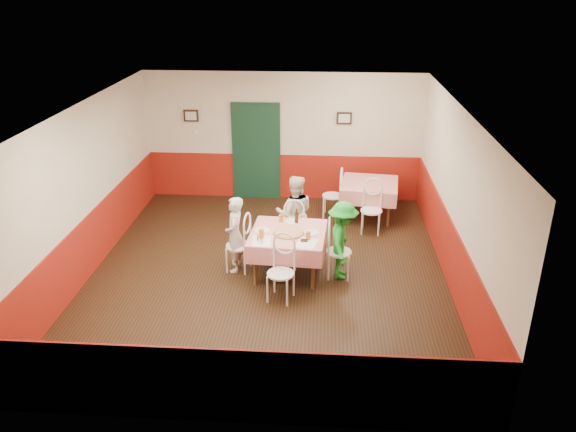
# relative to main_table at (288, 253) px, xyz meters

# --- Properties ---
(floor) EXTENTS (7.00, 7.00, 0.00)m
(floor) POSITION_rel_main_table_xyz_m (-0.34, -0.01, -0.38)
(floor) COLOR black
(floor) RESTS_ON ground
(ceiling) EXTENTS (7.00, 7.00, 0.00)m
(ceiling) POSITION_rel_main_table_xyz_m (-0.34, -0.01, 2.42)
(ceiling) COLOR white
(ceiling) RESTS_ON back_wall
(back_wall) EXTENTS (6.00, 0.10, 2.80)m
(back_wall) POSITION_rel_main_table_xyz_m (-0.34, 3.49, 1.02)
(back_wall) COLOR beige
(back_wall) RESTS_ON ground
(front_wall) EXTENTS (6.00, 0.10, 2.80)m
(front_wall) POSITION_rel_main_table_xyz_m (-0.34, -3.51, 1.02)
(front_wall) COLOR beige
(front_wall) RESTS_ON ground
(left_wall) EXTENTS (0.10, 7.00, 2.80)m
(left_wall) POSITION_rel_main_table_xyz_m (-3.34, -0.01, 1.02)
(left_wall) COLOR beige
(left_wall) RESTS_ON ground
(right_wall) EXTENTS (0.10, 7.00, 2.80)m
(right_wall) POSITION_rel_main_table_xyz_m (2.66, -0.01, 1.02)
(right_wall) COLOR beige
(right_wall) RESTS_ON ground
(wainscot_back) EXTENTS (6.00, 0.03, 1.00)m
(wainscot_back) POSITION_rel_main_table_xyz_m (-0.34, 3.48, 0.12)
(wainscot_back) COLOR maroon
(wainscot_back) RESTS_ON ground
(wainscot_front) EXTENTS (6.00, 0.03, 1.00)m
(wainscot_front) POSITION_rel_main_table_xyz_m (-0.34, -3.49, 0.12)
(wainscot_front) COLOR maroon
(wainscot_front) RESTS_ON ground
(wainscot_left) EXTENTS (0.03, 7.00, 1.00)m
(wainscot_left) POSITION_rel_main_table_xyz_m (-3.32, -0.01, 0.12)
(wainscot_left) COLOR maroon
(wainscot_left) RESTS_ON ground
(wainscot_right) EXTENTS (0.03, 7.00, 1.00)m
(wainscot_right) POSITION_rel_main_table_xyz_m (2.65, -0.01, 0.12)
(wainscot_right) COLOR maroon
(wainscot_right) RESTS_ON ground
(door) EXTENTS (0.96, 0.06, 2.10)m
(door) POSITION_rel_main_table_xyz_m (-0.94, 3.44, 0.68)
(door) COLOR black
(door) RESTS_ON ground
(picture_left) EXTENTS (0.32, 0.03, 0.26)m
(picture_left) POSITION_rel_main_table_xyz_m (-2.34, 3.44, 1.48)
(picture_left) COLOR black
(picture_left) RESTS_ON back_wall
(picture_right) EXTENTS (0.32, 0.03, 0.26)m
(picture_right) POSITION_rel_main_table_xyz_m (0.96, 3.44, 1.48)
(picture_right) COLOR black
(picture_right) RESTS_ON back_wall
(thermostat) EXTENTS (0.10, 0.03, 0.10)m
(thermostat) POSITION_rel_main_table_xyz_m (-2.24, 3.44, 1.12)
(thermostat) COLOR white
(thermostat) RESTS_ON back_wall
(main_table) EXTENTS (1.30, 1.30, 0.77)m
(main_table) POSITION_rel_main_table_xyz_m (0.00, 0.00, 0.00)
(main_table) COLOR red
(main_table) RESTS_ON ground
(second_table) EXTENTS (1.25, 1.25, 0.77)m
(second_table) POSITION_rel_main_table_xyz_m (1.50, 2.49, 0.00)
(second_table) COLOR red
(second_table) RESTS_ON ground
(chair_left) EXTENTS (0.49, 0.49, 0.90)m
(chair_left) POSITION_rel_main_table_xyz_m (-0.85, 0.06, 0.08)
(chair_left) COLOR white
(chair_left) RESTS_ON ground
(chair_right) EXTENTS (0.43, 0.43, 0.90)m
(chair_right) POSITION_rel_main_table_xyz_m (0.85, -0.06, 0.08)
(chair_right) COLOR white
(chair_right) RESTS_ON ground
(chair_far) EXTENTS (0.43, 0.43, 0.90)m
(chair_far) POSITION_rel_main_table_xyz_m (0.06, 0.85, 0.08)
(chair_far) COLOR white
(chair_far) RESTS_ON ground
(chair_near) EXTENTS (0.51, 0.51, 0.90)m
(chair_near) POSITION_rel_main_table_xyz_m (-0.06, -0.85, 0.08)
(chair_near) COLOR white
(chair_near) RESTS_ON ground
(chair_second_a) EXTENTS (0.47, 0.47, 0.90)m
(chair_second_a) POSITION_rel_main_table_xyz_m (0.75, 2.49, 0.08)
(chair_second_a) COLOR white
(chair_second_a) RESTS_ON ground
(chair_second_b) EXTENTS (0.47, 0.47, 0.90)m
(chair_second_b) POSITION_rel_main_table_xyz_m (1.50, 1.74, 0.08)
(chair_second_b) COLOR white
(chair_second_b) RESTS_ON ground
(pizza) EXTENTS (0.52, 0.52, 0.03)m
(pizza) POSITION_rel_main_table_xyz_m (0.01, -0.05, 0.40)
(pizza) COLOR #B74723
(pizza) RESTS_ON main_table
(plate_left) EXTENTS (0.27, 0.27, 0.01)m
(plate_left) POSITION_rel_main_table_xyz_m (-0.43, 0.04, 0.39)
(plate_left) COLOR white
(plate_left) RESTS_ON main_table
(plate_right) EXTENTS (0.27, 0.27, 0.01)m
(plate_right) POSITION_rel_main_table_xyz_m (0.39, -0.01, 0.39)
(plate_right) COLOR white
(plate_right) RESTS_ON main_table
(plate_far) EXTENTS (0.27, 0.27, 0.01)m
(plate_far) POSITION_rel_main_table_xyz_m (0.04, 0.42, 0.39)
(plate_far) COLOR white
(plate_far) RESTS_ON main_table
(glass_a) EXTENTS (0.09, 0.09, 0.15)m
(glass_a) POSITION_rel_main_table_xyz_m (-0.41, -0.25, 0.46)
(glass_a) COLOR #BF7219
(glass_a) RESTS_ON main_table
(glass_b) EXTENTS (0.08, 0.08, 0.14)m
(glass_b) POSITION_rel_main_table_xyz_m (0.34, -0.25, 0.45)
(glass_b) COLOR #BF7219
(glass_b) RESTS_ON main_table
(glass_c) EXTENTS (0.08, 0.08, 0.13)m
(glass_c) POSITION_rel_main_table_xyz_m (-0.15, 0.40, 0.45)
(glass_c) COLOR #BF7219
(glass_c) RESTS_ON main_table
(beer_bottle) EXTENTS (0.07, 0.07, 0.24)m
(beer_bottle) POSITION_rel_main_table_xyz_m (0.12, 0.36, 0.51)
(beer_bottle) COLOR #381C0A
(beer_bottle) RESTS_ON main_table
(shaker_a) EXTENTS (0.04, 0.04, 0.09)m
(shaker_a) POSITION_rel_main_table_xyz_m (-0.43, -0.41, 0.43)
(shaker_a) COLOR silver
(shaker_a) RESTS_ON main_table
(shaker_b) EXTENTS (0.04, 0.04, 0.09)m
(shaker_b) POSITION_rel_main_table_xyz_m (-0.39, -0.45, 0.43)
(shaker_b) COLOR silver
(shaker_b) RESTS_ON main_table
(shaker_c) EXTENTS (0.04, 0.04, 0.09)m
(shaker_c) POSITION_rel_main_table_xyz_m (-0.46, -0.35, 0.43)
(shaker_c) COLOR #B23319
(shaker_c) RESTS_ON main_table
(menu_left) EXTENTS (0.33, 0.42, 0.00)m
(menu_left) POSITION_rel_main_table_xyz_m (-0.40, -0.36, 0.39)
(menu_left) COLOR white
(menu_left) RESTS_ON main_table
(menu_right) EXTENTS (0.40, 0.47, 0.00)m
(menu_right) POSITION_rel_main_table_xyz_m (0.33, -0.39, 0.39)
(menu_right) COLOR white
(menu_right) RESTS_ON main_table
(wallet) EXTENTS (0.12, 0.10, 0.02)m
(wallet) POSITION_rel_main_table_xyz_m (0.28, -0.31, 0.40)
(wallet) COLOR black
(wallet) RESTS_ON main_table
(diner_left) EXTENTS (0.33, 0.49, 1.32)m
(diner_left) POSITION_rel_main_table_xyz_m (-0.90, 0.06, 0.29)
(diner_left) COLOR gray
(diner_left) RESTS_ON ground
(diner_far) EXTENTS (0.73, 0.58, 1.42)m
(diner_far) POSITION_rel_main_table_xyz_m (0.06, 0.90, 0.34)
(diner_far) COLOR gray
(diner_far) RESTS_ON ground
(diner_right) EXTENTS (0.54, 0.89, 1.33)m
(diner_right) POSITION_rel_main_table_xyz_m (0.90, -0.06, 0.29)
(diner_right) COLOR gray
(diner_right) RESTS_ON ground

